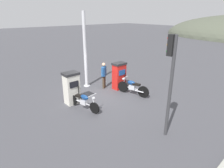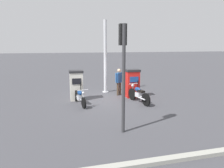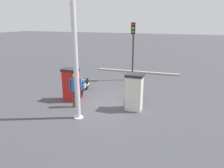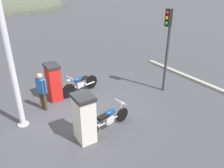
% 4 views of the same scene
% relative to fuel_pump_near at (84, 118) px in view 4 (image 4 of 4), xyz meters
% --- Properties ---
extents(ground_plane, '(120.00, 120.00, 0.00)m').
position_rel_fuel_pump_near_xyz_m(ground_plane, '(0.29, 1.64, -0.86)').
color(ground_plane, '#424247').
extents(fuel_pump_near, '(0.65, 0.79, 1.69)m').
position_rel_fuel_pump_near_xyz_m(fuel_pump_near, '(0.00, 0.00, 0.00)').
color(fuel_pump_near, silver).
rests_on(fuel_pump_near, ground).
extents(fuel_pump_far, '(0.61, 0.82, 1.66)m').
position_rel_fuel_pump_near_xyz_m(fuel_pump_far, '(0.00, 3.28, -0.01)').
color(fuel_pump_far, red).
rests_on(fuel_pump_far, ground).
extents(motorcycle_near_pump, '(2.03, 0.69, 0.92)m').
position_rel_fuel_pump_near_xyz_m(motorcycle_near_pump, '(0.96, 0.09, -0.42)').
color(motorcycle_near_pump, black).
rests_on(motorcycle_near_pump, ground).
extents(motorcycle_far_pump, '(1.97, 0.70, 0.97)m').
position_rel_fuel_pump_near_xyz_m(motorcycle_far_pump, '(1.22, 3.23, -0.39)').
color(motorcycle_far_pump, black).
rests_on(motorcycle_far_pump, ground).
extents(attendant_person, '(0.37, 0.54, 1.64)m').
position_rel_fuel_pump_near_xyz_m(attendant_person, '(-0.68, 2.62, 0.08)').
color(attendant_person, '#473828').
rests_on(attendant_person, ground).
extents(roadside_traffic_light, '(0.38, 0.25, 3.83)m').
position_rel_fuel_pump_near_xyz_m(roadside_traffic_light, '(4.75, 1.41, 1.75)').
color(roadside_traffic_light, '#38383A').
rests_on(roadside_traffic_light, ground).
extents(canopy_support_pole, '(0.40, 0.40, 4.61)m').
position_rel_fuel_pump_near_xyz_m(canopy_support_pole, '(-1.66, 1.95, 1.37)').
color(canopy_support_pole, silver).
rests_on(canopy_support_pole, ground).
extents(road_edge_kerb, '(0.52, 6.45, 0.12)m').
position_rel_fuel_pump_near_xyz_m(road_edge_kerb, '(7.02, 1.64, -0.80)').
color(road_edge_kerb, '#9E9E93').
rests_on(road_edge_kerb, ground).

